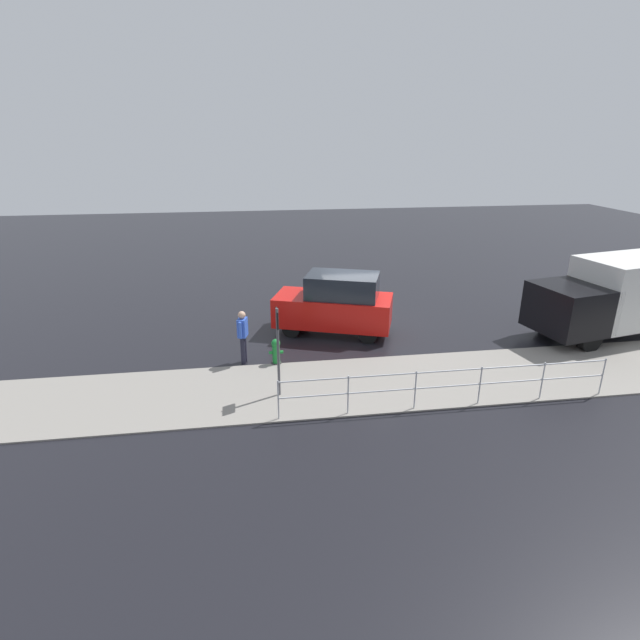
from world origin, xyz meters
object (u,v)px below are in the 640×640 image
moving_hatchback (336,304)px  delivery_truck (614,296)px  pedestrian (243,333)px  sign_post (278,340)px  fire_hydrant (276,352)px

moving_hatchback → delivery_truck: 9.24m
delivery_truck → pedestrian: size_ratio=3.51×
moving_hatchback → delivery_truck: delivery_truck is taller
sign_post → moving_hatchback: bearing=-117.8°
moving_hatchback → fire_hydrant: size_ratio=5.29×
fire_hydrant → sign_post: sign_post is taller
pedestrian → sign_post: 2.43m
delivery_truck → sign_post: (11.33, 2.68, 0.20)m
moving_hatchback → fire_hydrant: 3.22m
sign_post → pedestrian: bearing=-67.7°
pedestrian → moving_hatchback: bearing=-146.8°
delivery_truck → fire_hydrant: bearing=3.8°
delivery_truck → sign_post: bearing=13.3°
fire_hydrant → pedestrian: (0.94, -0.25, 0.56)m
moving_hatchback → pedestrian: (3.11, 2.03, -0.07)m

